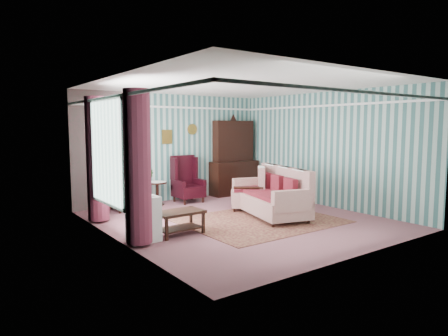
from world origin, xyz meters
TOP-DOWN VIEW (x-y plane):
  - floor at (0.00, 0.00)m, footprint 6.00×6.00m
  - room_shell at (-0.62, 0.18)m, footprint 5.53×6.02m
  - bookcase at (-1.35, 2.84)m, footprint 0.80×0.28m
  - dresser_hutch at (1.90, 2.72)m, footprint 1.50×0.56m
  - wingback_left at (-1.60, 2.45)m, footprint 0.76×0.80m
  - wingback_right at (0.15, 2.45)m, footprint 0.76×0.80m
  - seated_woman at (-1.60, 2.45)m, footprint 0.44×0.40m
  - round_side_table at (-0.70, 2.60)m, footprint 0.50×0.50m
  - nest_table at (2.47, 0.90)m, footprint 0.45×0.38m
  - plant_stand at (-2.40, -0.30)m, footprint 0.55×0.35m
  - rug at (0.30, -0.30)m, footprint 3.20×2.60m
  - sofa at (0.79, -0.05)m, footprint 1.56×2.43m
  - floral_armchair at (0.84, 0.77)m, footprint 1.13×1.15m
  - coffee_table at (-1.65, -0.24)m, footprint 0.92×0.57m
  - potted_plant_a at (-2.46, -0.40)m, footprint 0.40×0.36m
  - potted_plant_b at (-2.28, -0.19)m, footprint 0.29×0.25m
  - potted_plant_c at (-2.43, -0.26)m, footprint 0.26×0.26m

SIDE VIEW (x-z plane):
  - floor at x=0.00m, z-range 0.00..0.00m
  - rug at x=0.30m, z-range 0.00..0.01m
  - coffee_table at x=-1.65m, z-range 0.00..0.45m
  - nest_table at x=2.47m, z-range 0.00..0.54m
  - round_side_table at x=-0.70m, z-range 0.00..0.60m
  - plant_stand at x=-2.40m, z-range 0.00..0.80m
  - sofa at x=0.79m, z-range 0.00..0.92m
  - floral_armchair at x=0.84m, z-range 0.00..1.04m
  - seated_woman at x=-1.60m, z-range 0.00..1.18m
  - wingback_left at x=-1.60m, z-range 0.00..1.25m
  - wingback_right at x=0.15m, z-range 0.00..1.25m
  - potted_plant_c at x=-2.43m, z-range 0.80..1.16m
  - potted_plant_a at x=-2.46m, z-range 0.80..1.19m
  - potted_plant_b at x=-2.28m, z-range 0.80..1.27m
  - bookcase at x=-1.35m, z-range 0.00..2.24m
  - dresser_hutch at x=1.90m, z-range 0.00..2.36m
  - room_shell at x=-0.62m, z-range 0.55..3.46m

